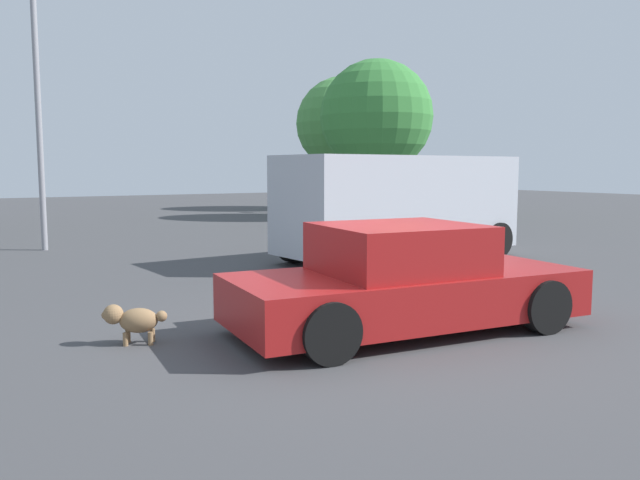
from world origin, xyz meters
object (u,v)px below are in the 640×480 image
at_px(sedan_foreground, 404,282).
at_px(light_post_mid, 34,30).
at_px(dog, 133,319).
at_px(light_post_near, 408,122).
at_px(van_white, 399,204).

height_order(sedan_foreground, light_post_mid, light_post_mid).
distance_m(dog, light_post_near, 21.94).
distance_m(sedan_foreground, light_post_mid, 11.61).
distance_m(dog, light_post_mid, 10.50).
relative_size(sedan_foreground, light_post_near, 0.78).
height_order(dog, van_white, van_white).
height_order(sedan_foreground, light_post_near, light_post_near).
distance_m(sedan_foreground, light_post_near, 20.69).
relative_size(sedan_foreground, light_post_mid, 0.57).
relative_size(dog, van_white, 0.12).
bearing_deg(dog, sedan_foreground, -175.52).
bearing_deg(dog, van_white, -126.19).
xyz_separation_m(light_post_near, light_post_mid, (-15.34, -5.56, 1.19)).
xyz_separation_m(sedan_foreground, light_post_near, (12.76, 15.95, 3.31)).
xyz_separation_m(sedan_foreground, dog, (-2.94, 1.06, -0.31)).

